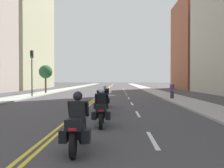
# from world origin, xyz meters

# --- Properties ---
(ground_plane) EXTENTS (264.00, 264.00, 0.00)m
(ground_plane) POSITION_xyz_m (0.00, 48.00, 0.00)
(ground_plane) COLOR #413E41
(sidewalk_left) EXTENTS (2.81, 144.00, 0.12)m
(sidewalk_left) POSITION_xyz_m (-8.15, 48.00, 0.06)
(sidewalk_left) COLOR #9BA596
(sidewalk_left) RESTS_ON ground
(sidewalk_right) EXTENTS (2.81, 144.00, 0.12)m
(sidewalk_right) POSITION_xyz_m (8.15, 48.00, 0.06)
(sidewalk_right) COLOR #A99F9E
(sidewalk_right) RESTS_ON ground
(centreline_yellow_inner) EXTENTS (0.12, 132.00, 0.01)m
(centreline_yellow_inner) POSITION_xyz_m (-0.12, 48.00, 0.00)
(centreline_yellow_inner) COLOR yellow
(centreline_yellow_inner) RESTS_ON ground
(centreline_yellow_outer) EXTENTS (0.12, 132.00, 0.01)m
(centreline_yellow_outer) POSITION_xyz_m (0.12, 48.00, 0.00)
(centreline_yellow_outer) COLOR yellow
(centreline_yellow_outer) RESTS_ON ground
(lane_dashes_white) EXTENTS (0.14, 56.40, 0.01)m
(lane_dashes_white) POSITION_xyz_m (3.37, 29.00, 0.00)
(lane_dashes_white) COLOR silver
(lane_dashes_white) RESTS_ON ground
(building_left_2) EXTENTS (7.19, 21.39, 26.18)m
(building_left_2) POSITION_xyz_m (-18.04, 54.02, 13.09)
(building_left_2) COLOR #ABAA84
(building_left_2) RESTS_ON ground
(building_right_2) EXTENTS (9.78, 14.37, 18.12)m
(building_right_2) POSITION_xyz_m (19.33, 51.17, 9.06)
(building_right_2) COLOR brown
(building_right_2) RESTS_ON ground
(motorcycle_0) EXTENTS (0.76, 2.15, 1.61)m
(motorcycle_0) POSITION_xyz_m (1.18, 6.65, 0.66)
(motorcycle_0) COLOR black
(motorcycle_0) RESTS_ON ground
(motorcycle_1) EXTENTS (0.77, 2.12, 1.62)m
(motorcycle_1) POSITION_xyz_m (1.58, 10.33, 0.65)
(motorcycle_1) COLOR black
(motorcycle_1) RESTS_ON ground
(motorcycle_2) EXTENTS (0.77, 2.17, 1.61)m
(motorcycle_2) POSITION_xyz_m (1.35, 13.88, 0.65)
(motorcycle_2) COLOR black
(motorcycle_2) RESTS_ON ground
(motorcycle_3) EXTENTS (0.78, 2.19, 1.58)m
(motorcycle_3) POSITION_xyz_m (1.32, 17.36, 0.64)
(motorcycle_3) COLOR black
(motorcycle_3) RESTS_ON ground
(traffic_light_near) EXTENTS (0.28, 0.38, 5.11)m
(traffic_light_near) POSITION_xyz_m (-7.15, 26.96, 3.49)
(traffic_light_near) COLOR black
(traffic_light_near) RESTS_ON ground
(pedestrian_0) EXTENTS (0.41, 0.48, 1.70)m
(pedestrian_0) POSITION_xyz_m (7.52, 24.37, 0.88)
(pedestrian_0) COLOR #2B2834
(pedestrian_0) RESTS_ON ground
(street_tree_0) EXTENTS (1.85, 1.85, 3.96)m
(street_tree_0) POSITION_xyz_m (-7.81, 34.36, 3.00)
(street_tree_0) COLOR #473722
(street_tree_0) RESTS_ON ground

